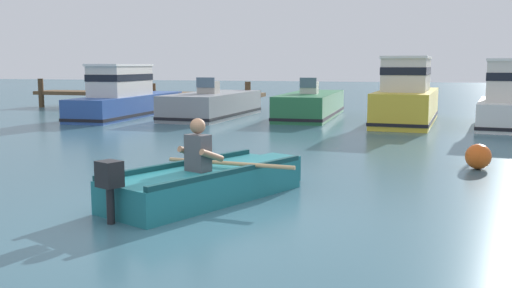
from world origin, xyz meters
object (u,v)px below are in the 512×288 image
moored_boat_yellow (407,98)px  moored_boat_white (512,102)px  rowboat_with_person (209,182)px  moored_boat_blue (126,97)px  moored_boat_grey (213,106)px  moored_boat_green (311,106)px  mooring_buoy (478,157)px

moored_boat_yellow → moored_boat_white: moored_boat_white is taller
moored_boat_yellow → moored_boat_white: (3.15, -0.41, -0.05)m
moored_boat_white → rowboat_with_person: bearing=-116.8°
moored_boat_blue → moored_boat_yellow: moored_boat_yellow is taller
moored_boat_grey → moored_boat_white: moored_boat_white is taller
rowboat_with_person → moored_boat_blue: size_ratio=0.53×
rowboat_with_person → moored_boat_green: (-0.80, 13.32, 0.17)m
moored_boat_yellow → moored_boat_green: bearing=157.1°
moored_boat_blue → moored_boat_green: 6.90m
mooring_buoy → moored_boat_white: bearing=77.5°
rowboat_with_person → mooring_buoy: 5.37m
moored_boat_blue → rowboat_with_person: bearing=-57.4°
rowboat_with_person → moored_boat_green: bearing=93.4°
moored_boat_green → mooring_buoy: 10.89m
moored_boat_green → moored_boat_white: (6.58, -1.86, 0.35)m
moored_boat_green → moored_boat_yellow: 3.75m
moored_boat_yellow → mooring_buoy: (1.39, -8.31, -0.59)m
moored_boat_white → moored_boat_yellow: bearing=172.6°
moored_boat_blue → moored_boat_white: moored_boat_white is taller
rowboat_with_person → mooring_buoy: (4.02, 3.56, -0.01)m
moored_boat_grey → mooring_buoy: (8.31, -8.71, -0.19)m
moored_boat_blue → moored_boat_yellow: size_ratio=1.18×
moored_boat_grey → mooring_buoy: 12.04m
moored_boat_grey → moored_boat_green: 3.64m
moored_boat_white → mooring_buoy: bearing=-102.5°
rowboat_with_person → moored_boat_white: (5.78, 11.46, 0.53)m
moored_boat_yellow → moored_boat_white: 3.17m
moored_boat_blue → moored_boat_green: (6.71, 1.58, -0.29)m
moored_boat_blue → moored_boat_yellow: (10.14, 0.13, 0.11)m
moored_boat_yellow → moored_boat_white: bearing=-7.4°
moored_boat_blue → moored_boat_green: bearing=13.3°
moored_boat_white → moored_boat_grey: bearing=175.4°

